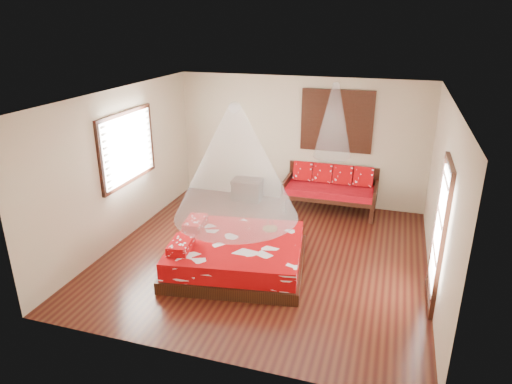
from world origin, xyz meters
TOP-DOWN VIEW (x-y plane):
  - room at (0.00, 0.00)m, footprint 5.54×5.54m
  - bed at (-0.35, -0.55)m, footprint 2.46×2.28m
  - daybed at (0.78, 2.39)m, footprint 1.96×0.87m
  - storage_chest at (-1.14, 2.45)m, footprint 0.71×0.53m
  - shutter_panel at (0.78, 2.72)m, footprint 1.52×0.06m
  - window_left at (-2.71, 0.20)m, footprint 0.10×1.74m
  - glazed_door at (2.72, -0.60)m, footprint 0.08×1.02m
  - wine_tray at (0.08, 0.03)m, footprint 0.25×0.25m
  - mosquito_net_main at (-0.33, -0.55)m, footprint 1.99×1.99m
  - mosquito_net_daybed at (0.78, 2.25)m, footprint 0.78×0.78m

SIDE VIEW (x-z plane):
  - storage_chest at x=-1.14m, z-range 0.00..0.48m
  - bed at x=-0.35m, z-range -0.07..0.58m
  - daybed at x=0.78m, z-range 0.03..1.01m
  - wine_tray at x=0.08m, z-range 0.45..0.66m
  - glazed_door at x=2.72m, z-range -0.01..2.15m
  - room at x=0.00m, z-range -0.02..2.82m
  - window_left at x=-2.71m, z-range 1.03..2.37m
  - mosquito_net_main at x=-0.33m, z-range 0.95..2.75m
  - shutter_panel at x=0.78m, z-range 1.24..2.56m
  - mosquito_net_daybed at x=0.78m, z-range 1.25..2.75m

